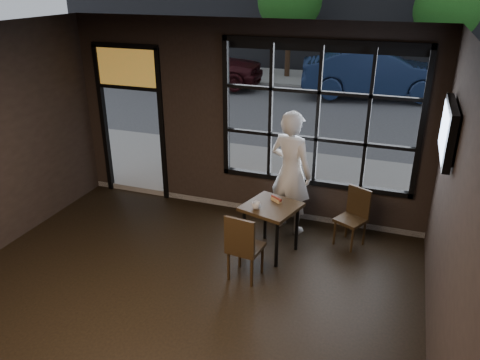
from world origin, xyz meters
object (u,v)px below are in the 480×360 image
at_px(chair_near, 246,245).
at_px(man, 291,172).
at_px(cafe_table, 271,229).
at_px(navy_car, 375,73).

relative_size(chair_near, man, 0.50).
relative_size(cafe_table, chair_near, 0.79).
xyz_separation_m(cafe_table, navy_car, (0.58, 10.26, 0.50)).
bearing_deg(man, navy_car, -72.67).
height_order(chair_near, navy_car, navy_car).
bearing_deg(chair_near, navy_car, -87.35).
distance_m(chair_near, navy_car, 11.01).
xyz_separation_m(cafe_table, man, (0.08, 0.78, 0.60)).
bearing_deg(chair_near, cafe_table, -94.88).
bearing_deg(cafe_table, chair_near, -84.65).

